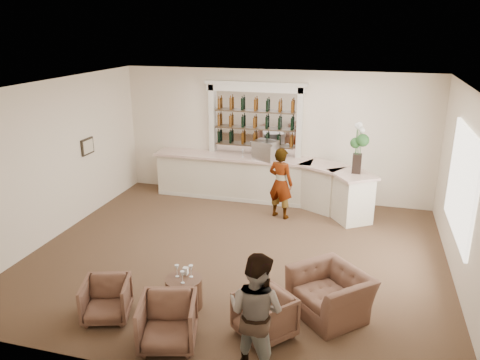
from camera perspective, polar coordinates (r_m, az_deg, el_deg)
name	(u,v)px	position (r m, az deg, el deg)	size (l,w,h in m)	color
ground	(237,255)	(9.42, -0.34, -9.08)	(8.00, 8.00, 0.00)	brown
room_shell	(255,132)	(9.22, 1.82, 5.82)	(8.04, 7.02, 3.32)	beige
bar_counter	(263,180)	(11.91, 2.84, -0.06)	(5.72, 1.80, 1.14)	white
back_bar_alcove	(255,120)	(12.00, 1.81, 7.30)	(2.64, 0.25, 3.00)	white
cocktail_table	(184,292)	(7.81, -6.83, -13.43)	(0.59, 0.59, 0.50)	#4F3122
sommelier	(281,183)	(10.91, 4.98, -0.38)	(0.62, 0.40, 1.69)	gray
guest	(256,312)	(6.25, 1.97, -15.81)	(0.81, 0.63, 1.67)	gray
armchair_left	(106,300)	(7.72, -15.98, -13.84)	(0.69, 0.71, 0.64)	brown
armchair_center	(168,322)	(6.96, -8.80, -16.78)	(0.78, 0.80, 0.73)	brown
armchair_right	(264,316)	(7.07, 2.97, -16.18)	(0.73, 0.75, 0.68)	brown
armchair_far	(330,293)	(7.64, 10.96, -13.43)	(1.12, 0.98, 0.73)	brown
espresso_machine	(265,150)	(11.67, 3.12, 3.66)	(0.54, 0.46, 0.48)	#AEAEB3
flower_vase	(358,145)	(10.79, 14.23, 4.19)	(0.31, 0.31, 1.17)	black
wine_glass_bar_left	(281,156)	(11.69, 5.06, 2.96)	(0.07, 0.07, 0.21)	white
wine_glass_bar_right	(243,153)	(11.89, 0.34, 3.31)	(0.07, 0.07, 0.21)	white
wine_glass_tbl_a	(177,271)	(7.69, -7.69, -10.92)	(0.07, 0.07, 0.21)	white
wine_glass_tbl_b	(191,271)	(7.65, -5.99, -11.00)	(0.07, 0.07, 0.21)	white
wine_glass_tbl_c	(183,277)	(7.51, -7.02, -11.68)	(0.07, 0.07, 0.21)	white
napkin_holder	(186,271)	(7.77, -6.66, -10.94)	(0.08, 0.08, 0.12)	silver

